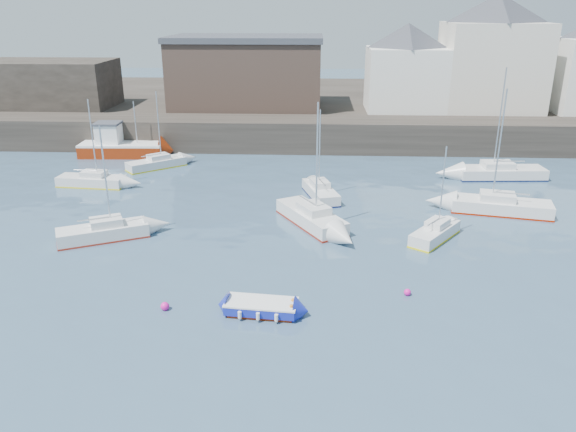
{
  "coord_description": "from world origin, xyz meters",
  "views": [
    {
      "loc": [
        1.54,
        -19.75,
        13.51
      ],
      "look_at": [
        0.0,
        12.0,
        1.5
      ],
      "focal_mm": 35.0,
      "sensor_mm": 36.0,
      "label": 1
    }
  ],
  "objects_px": {
    "sailboat_e": "(92,180)",
    "sailboat_a": "(103,232)",
    "sailboat_g": "(501,172)",
    "buoy_far": "(330,219)",
    "sailboat_b": "(311,217)",
    "sailboat_f": "(320,191)",
    "sailboat_h": "(157,163)",
    "sailboat_c": "(435,233)",
    "buoy_near": "(165,310)",
    "fishing_boat": "(119,145)",
    "blue_dinghy": "(261,307)",
    "buoy_mid": "(407,295)",
    "sailboat_d": "(501,206)"
  },
  "relations": [
    {
      "from": "fishing_boat",
      "to": "buoy_near",
      "type": "bearing_deg",
      "value": -67.79
    },
    {
      "from": "fishing_boat",
      "to": "sailboat_e",
      "type": "bearing_deg",
      "value": -84.6
    },
    {
      "from": "sailboat_h",
      "to": "blue_dinghy",
      "type": "bearing_deg",
      "value": -64.69
    },
    {
      "from": "blue_dinghy",
      "to": "sailboat_c",
      "type": "distance_m",
      "value": 13.54
    },
    {
      "from": "sailboat_f",
      "to": "buoy_mid",
      "type": "xyz_separation_m",
      "value": [
        4.22,
        -14.91,
        -0.46
      ]
    },
    {
      "from": "blue_dinghy",
      "to": "buoy_far",
      "type": "distance_m",
      "value": 13.03
    },
    {
      "from": "sailboat_b",
      "to": "sailboat_f",
      "type": "relative_size",
      "value": 1.24
    },
    {
      "from": "sailboat_h",
      "to": "buoy_far",
      "type": "height_order",
      "value": "sailboat_h"
    },
    {
      "from": "sailboat_a",
      "to": "sailboat_h",
      "type": "bearing_deg",
      "value": 93.75
    },
    {
      "from": "sailboat_g",
      "to": "buoy_mid",
      "type": "bearing_deg",
      "value": -117.47
    },
    {
      "from": "blue_dinghy",
      "to": "sailboat_c",
      "type": "relative_size",
      "value": 0.6
    },
    {
      "from": "buoy_near",
      "to": "buoy_far",
      "type": "height_order",
      "value": "buoy_far"
    },
    {
      "from": "fishing_boat",
      "to": "sailboat_e",
      "type": "xyz_separation_m",
      "value": [
        0.9,
        -9.5,
        -0.55
      ]
    },
    {
      "from": "sailboat_c",
      "to": "fishing_boat",
      "type": "bearing_deg",
      "value": 143.61
    },
    {
      "from": "sailboat_c",
      "to": "buoy_far",
      "type": "bearing_deg",
      "value": 153.07
    },
    {
      "from": "fishing_boat",
      "to": "buoy_near",
      "type": "relative_size",
      "value": 19.04
    },
    {
      "from": "sailboat_e",
      "to": "sailboat_f",
      "type": "bearing_deg",
      "value": -6.12
    },
    {
      "from": "sailboat_b",
      "to": "sailboat_c",
      "type": "bearing_deg",
      "value": -15.85
    },
    {
      "from": "blue_dinghy",
      "to": "buoy_far",
      "type": "height_order",
      "value": "blue_dinghy"
    },
    {
      "from": "sailboat_f",
      "to": "buoy_far",
      "type": "distance_m",
      "value": 4.53
    },
    {
      "from": "fishing_boat",
      "to": "sailboat_h",
      "type": "height_order",
      "value": "sailboat_h"
    },
    {
      "from": "blue_dinghy",
      "to": "fishing_boat",
      "type": "relative_size",
      "value": 0.44
    },
    {
      "from": "buoy_far",
      "to": "fishing_boat",
      "type": "bearing_deg",
      "value": 140.96
    },
    {
      "from": "fishing_boat",
      "to": "buoy_far",
      "type": "height_order",
      "value": "fishing_boat"
    },
    {
      "from": "sailboat_g",
      "to": "buoy_mid",
      "type": "distance_m",
      "value": 23.22
    },
    {
      "from": "fishing_boat",
      "to": "sailboat_h",
      "type": "xyz_separation_m",
      "value": [
        4.62,
        -4.08,
        -0.56
      ]
    },
    {
      "from": "sailboat_d",
      "to": "sailboat_f",
      "type": "relative_size",
      "value": 1.3
    },
    {
      "from": "sailboat_e",
      "to": "sailboat_a",
      "type": "bearing_deg",
      "value": -65.76
    },
    {
      "from": "sailboat_f",
      "to": "buoy_near",
      "type": "relative_size",
      "value": 15.67
    },
    {
      "from": "sailboat_d",
      "to": "buoy_mid",
      "type": "xyz_separation_m",
      "value": [
        -8.18,
        -12.18,
        -0.51
      ]
    },
    {
      "from": "sailboat_c",
      "to": "buoy_mid",
      "type": "bearing_deg",
      "value": -110.79
    },
    {
      "from": "sailboat_b",
      "to": "sailboat_f",
      "type": "xyz_separation_m",
      "value": [
        0.63,
        5.53,
        -0.07
      ]
    },
    {
      "from": "sailboat_a",
      "to": "sailboat_e",
      "type": "bearing_deg",
      "value": 114.24
    },
    {
      "from": "sailboat_h",
      "to": "buoy_near",
      "type": "distance_m",
      "value": 25.23
    },
    {
      "from": "buoy_mid",
      "to": "sailboat_a",
      "type": "bearing_deg",
      "value": 160.41
    },
    {
      "from": "fishing_boat",
      "to": "buoy_far",
      "type": "distance_m",
      "value": 25.28
    },
    {
      "from": "fishing_boat",
      "to": "sailboat_c",
      "type": "relative_size",
      "value": 1.36
    },
    {
      "from": "sailboat_a",
      "to": "buoy_far",
      "type": "relative_size",
      "value": 15.85
    },
    {
      "from": "sailboat_g",
      "to": "buoy_far",
      "type": "xyz_separation_m",
      "value": [
        -14.31,
        -10.16,
        -0.51
      ]
    },
    {
      "from": "sailboat_h",
      "to": "buoy_near",
      "type": "xyz_separation_m",
      "value": [
        6.95,
        -24.25,
        -0.43
      ]
    },
    {
      "from": "sailboat_f",
      "to": "buoy_near",
      "type": "xyz_separation_m",
      "value": [
        -7.42,
        -16.9,
        -0.46
      ]
    },
    {
      "from": "sailboat_h",
      "to": "buoy_far",
      "type": "distance_m",
      "value": 19.1
    },
    {
      "from": "sailboat_e",
      "to": "sailboat_h",
      "type": "relative_size",
      "value": 1.03
    },
    {
      "from": "buoy_near",
      "to": "sailboat_a",
      "type": "bearing_deg",
      "value": 125.61
    },
    {
      "from": "blue_dinghy",
      "to": "sailboat_e",
      "type": "distance_m",
      "value": 24.34
    },
    {
      "from": "fishing_boat",
      "to": "sailboat_g",
      "type": "distance_m",
      "value": 34.41
    },
    {
      "from": "sailboat_g",
      "to": "buoy_mid",
      "type": "relative_size",
      "value": 25.43
    },
    {
      "from": "fishing_boat",
      "to": "sailboat_g",
      "type": "bearing_deg",
      "value": -9.62
    },
    {
      "from": "sailboat_e",
      "to": "sailboat_b",
      "type": "bearing_deg",
      "value": -23.16
    },
    {
      "from": "sailboat_e",
      "to": "sailboat_h",
      "type": "xyz_separation_m",
      "value": [
        3.72,
        5.42,
        -0.01
      ]
    }
  ]
}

